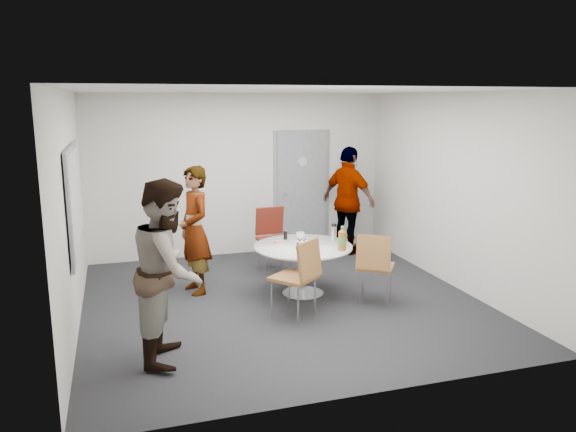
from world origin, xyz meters
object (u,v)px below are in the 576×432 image
object	(u,v)px
chair_far	(272,232)
door	(302,191)
table	(306,252)
chair_near_left	(300,271)
person_main	(195,230)
person_right	(349,201)
person_left	(168,270)
chair_near_right	(375,262)
whiteboard	(75,200)

from	to	relation	value
chair_far	door	bearing A→B (deg)	-131.70
table	chair_near_left	bearing A→B (deg)	-112.97
table	chair_far	size ratio (longest dim) A/B	1.35
table	person_main	bearing A→B (deg)	158.51
chair_near_left	person_right	xyz separation A→B (m)	(1.72, 2.58, 0.31)
person_left	chair_near_right	bearing A→B (deg)	-60.60
door	chair_far	size ratio (longest dim) A/B	2.17
person_right	whiteboard	bearing A→B (deg)	85.92
person_main	person_left	world-z (taller)	person_left
person_right	door	bearing A→B (deg)	24.57
door	chair_near_left	distance (m)	3.32
table	chair_near_right	size ratio (longest dim) A/B	1.40
door	person_right	world-z (taller)	door
chair_near_left	chair_far	size ratio (longest dim) A/B	1.00
door	chair_near_left	size ratio (longest dim) A/B	2.17
chair_near_left	chair_far	world-z (taller)	chair_near_left
chair_far	person_left	xyz separation A→B (m)	(-1.80, -2.59, 0.32)
chair_far	person_left	distance (m)	3.17
door	chair_near_right	size ratio (longest dim) A/B	2.25
whiteboard	person_right	distance (m)	4.60
person_main	chair_near_right	bearing A→B (deg)	47.12
door	whiteboard	size ratio (longest dim) A/B	1.12
person_right	chair_near_left	bearing A→B (deg)	119.74
chair_far	person_main	xyz separation A→B (m)	(-1.27, -0.67, 0.27)
whiteboard	person_main	size ratio (longest dim) A/B	1.09
person_main	chair_near_left	bearing A→B (deg)	24.40
whiteboard	chair_near_left	distance (m)	2.77
whiteboard	table	xyz separation A→B (m)	(2.84, -0.04, -0.85)
chair_far	person_right	distance (m)	1.64
whiteboard	chair_near_right	xyz separation A→B (m)	(3.55, -0.66, -0.87)
chair_near_right	person_left	size ratio (longest dim) A/B	0.51
chair_near_left	chair_far	xyz separation A→B (m)	(0.22, 2.02, -0.00)
door	person_main	world-z (taller)	door
chair_near_right	whiteboard	bearing A→B (deg)	-156.33
whiteboard	person_left	xyz separation A→B (m)	(0.92, -1.41, -0.53)
chair_near_left	person_right	size ratio (longest dim) A/B	0.53
whiteboard	chair_near_right	bearing A→B (deg)	-10.60
table	person_right	distance (m)	2.28
chair_far	chair_near_right	bearing A→B (deg)	110.02
table	chair_near_right	xyz separation A→B (m)	(0.71, -0.63, -0.02)
chair_near_right	person_left	xyz separation A→B (m)	(-2.63, -0.75, 0.35)
table	chair_far	world-z (taller)	table
door	person_right	size ratio (longest dim) A/B	1.16
chair_near_left	person_right	distance (m)	3.12
table	person_left	bearing A→B (deg)	-144.48
chair_near_right	person_right	world-z (taller)	person_right
person_right	chair_near_right	bearing A→B (deg)	137.83
person_right	table	bearing A→B (deg)	115.67
person_right	chair_far	bearing A→B (deg)	84.06
chair_near_right	person_right	distance (m)	2.53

